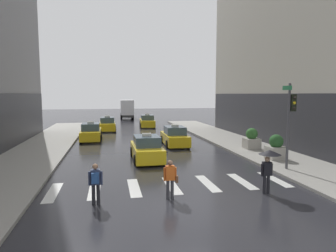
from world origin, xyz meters
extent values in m
plane|color=#26262B|center=(0.00, 0.00, 0.00)|extent=(160.00, 160.00, 0.00)
cube|color=silver|center=(-5.40, 3.00, 0.00)|extent=(0.50, 2.80, 0.01)
cube|color=silver|center=(-3.60, 3.00, 0.00)|extent=(0.50, 2.80, 0.01)
cube|color=silver|center=(-1.80, 3.00, 0.00)|extent=(0.50, 2.80, 0.01)
cube|color=silver|center=(0.00, 3.00, 0.00)|extent=(0.50, 2.80, 0.01)
cube|color=silver|center=(1.80, 3.00, 0.00)|extent=(0.50, 2.80, 0.01)
cube|color=silver|center=(3.60, 3.00, 0.00)|extent=(0.50, 2.80, 0.01)
cube|color=silver|center=(5.40, 3.00, 0.00)|extent=(0.50, 2.80, 0.01)
cube|color=#2D2D33|center=(10.45, 9.92, 2.20)|extent=(0.10, 31.36, 4.40)
cylinder|color=#47474C|center=(6.92, 4.34, 2.55)|extent=(0.14, 0.14, 4.80)
cube|color=black|center=(7.14, 4.34, 3.88)|extent=(0.30, 0.26, 0.95)
sphere|color=#28231E|center=(7.14, 4.20, 4.18)|extent=(0.17, 0.17, 0.17)
sphere|color=yellow|center=(7.14, 4.20, 3.88)|extent=(0.17, 0.17, 0.17)
sphere|color=#28231E|center=(7.14, 4.20, 3.58)|extent=(0.17, 0.17, 0.17)
cube|color=#196638|center=(6.87, 4.52, 4.70)|extent=(0.04, 0.84, 0.24)
cube|color=yellow|center=(-0.50, 8.80, 0.56)|extent=(1.83, 4.51, 0.84)
cube|color=#384C5B|center=(-0.50, 8.70, 1.30)|extent=(1.61, 2.11, 0.64)
cube|color=silver|center=(-0.50, 8.70, 1.71)|extent=(0.60, 0.24, 0.18)
cylinder|color=black|center=(-1.36, 10.14, 0.33)|extent=(0.22, 0.66, 0.66)
cylinder|color=black|center=(0.35, 10.15, 0.33)|extent=(0.22, 0.66, 0.66)
cylinder|color=black|center=(-1.34, 7.44, 0.33)|extent=(0.22, 0.66, 0.66)
cylinder|color=black|center=(0.37, 7.45, 0.33)|extent=(0.22, 0.66, 0.66)
cube|color=#F2EAB2|center=(-1.14, 11.06, 0.60)|extent=(0.20, 0.04, 0.14)
cube|color=#F2EAB2|center=(0.12, 11.07, 0.60)|extent=(0.20, 0.04, 0.14)
cube|color=yellow|center=(2.55, 14.05, 0.56)|extent=(1.88, 4.53, 0.84)
cube|color=#384C5B|center=(2.55, 13.95, 1.30)|extent=(1.64, 2.13, 0.64)
cube|color=silver|center=(2.55, 13.95, 1.71)|extent=(0.60, 0.25, 0.18)
cylinder|color=black|center=(1.72, 15.42, 0.33)|extent=(0.23, 0.66, 0.66)
cylinder|color=black|center=(3.43, 15.39, 0.33)|extent=(0.23, 0.66, 0.66)
cylinder|color=black|center=(1.67, 12.72, 0.33)|extent=(0.23, 0.66, 0.66)
cylinder|color=black|center=(3.38, 12.69, 0.33)|extent=(0.23, 0.66, 0.66)
cube|color=#F2EAB2|center=(1.96, 16.33, 0.60)|extent=(0.20, 0.04, 0.14)
cube|color=#F2EAB2|center=(3.22, 16.31, 0.60)|extent=(0.20, 0.04, 0.14)
cube|color=yellow|center=(-4.63, 18.35, 0.56)|extent=(1.81, 4.50, 0.84)
cube|color=#384C5B|center=(-4.63, 18.25, 1.30)|extent=(1.60, 2.10, 0.64)
cube|color=silver|center=(-4.63, 18.25, 1.71)|extent=(0.60, 0.24, 0.18)
cylinder|color=black|center=(-5.48, 19.70, 0.33)|extent=(0.22, 0.66, 0.66)
cylinder|color=black|center=(-3.77, 19.70, 0.33)|extent=(0.22, 0.66, 0.66)
cylinder|color=black|center=(-5.49, 17.00, 0.33)|extent=(0.22, 0.66, 0.66)
cylinder|color=black|center=(-3.78, 17.00, 0.33)|extent=(0.22, 0.66, 0.66)
cube|color=#F2EAB2|center=(-5.26, 20.62, 0.60)|extent=(0.20, 0.04, 0.14)
cube|color=#F2EAB2|center=(-4.00, 20.62, 0.60)|extent=(0.20, 0.04, 0.14)
cube|color=yellow|center=(-3.16, 25.72, 0.56)|extent=(1.87, 4.53, 0.84)
cube|color=#384C5B|center=(-3.16, 25.62, 1.30)|extent=(1.63, 2.12, 0.64)
cube|color=silver|center=(-3.16, 25.62, 1.71)|extent=(0.60, 0.25, 0.18)
cylinder|color=black|center=(-4.04, 27.06, 0.33)|extent=(0.23, 0.66, 0.66)
cylinder|color=black|center=(-2.33, 27.08, 0.33)|extent=(0.23, 0.66, 0.66)
cylinder|color=black|center=(-4.00, 24.36, 0.33)|extent=(0.23, 0.66, 0.66)
cylinder|color=black|center=(-2.29, 24.38, 0.33)|extent=(0.23, 0.66, 0.66)
cube|color=#F2EAB2|center=(-3.83, 27.98, 0.60)|extent=(0.20, 0.04, 0.14)
cube|color=#F2EAB2|center=(-2.57, 28.00, 0.60)|extent=(0.20, 0.04, 0.14)
cube|color=yellow|center=(2.02, 28.70, 0.56)|extent=(2.05, 4.60, 0.84)
cube|color=#384C5B|center=(2.01, 28.60, 1.30)|extent=(1.72, 2.19, 0.64)
cube|color=silver|center=(2.01, 28.60, 1.71)|extent=(0.61, 0.27, 0.18)
cylinder|color=black|center=(1.24, 30.10, 0.33)|extent=(0.26, 0.67, 0.66)
cylinder|color=black|center=(2.95, 30.00, 0.33)|extent=(0.26, 0.67, 0.66)
cylinder|color=black|center=(1.09, 27.40, 0.33)|extent=(0.26, 0.67, 0.66)
cylinder|color=black|center=(2.79, 27.31, 0.33)|extent=(0.26, 0.67, 0.66)
cube|color=#F2EAB2|center=(1.52, 31.01, 0.60)|extent=(0.20, 0.05, 0.14)
cube|color=#F2EAB2|center=(2.78, 30.93, 0.60)|extent=(0.20, 0.05, 0.14)
cube|color=#2D2D2D|center=(0.15, 42.80, 0.65)|extent=(1.98, 6.65, 0.40)
cube|color=silver|center=(0.24, 46.09, 1.90)|extent=(2.15, 1.86, 2.10)
cube|color=#384C5B|center=(0.26, 47.01, 2.27)|extent=(1.89, 0.09, 0.95)
cube|color=silver|center=(0.12, 41.90, 2.10)|extent=(2.33, 4.86, 2.50)
cylinder|color=black|center=(-0.77, 45.92, 0.45)|extent=(0.30, 0.91, 0.90)
cylinder|color=black|center=(1.23, 45.87, 0.45)|extent=(0.30, 0.91, 0.90)
cylinder|color=black|center=(-0.89, 41.38, 0.45)|extent=(0.30, 0.91, 0.90)
cylinder|color=black|center=(1.11, 41.33, 0.45)|extent=(0.30, 0.91, 0.90)
cylinder|color=black|center=(3.73, 1.04, 0.41)|extent=(0.14, 0.14, 0.82)
cylinder|color=black|center=(3.91, 1.04, 0.41)|extent=(0.14, 0.14, 0.82)
cube|color=black|center=(3.82, 1.04, 1.12)|extent=(0.36, 0.24, 0.60)
sphere|color=tan|center=(3.82, 1.04, 1.54)|extent=(0.22, 0.22, 0.22)
cylinder|color=black|center=(3.59, 1.04, 1.07)|extent=(0.09, 0.09, 0.55)
cylinder|color=black|center=(4.05, 1.04, 1.07)|extent=(0.09, 0.09, 0.55)
cylinder|color=#4C4C4C|center=(3.94, 1.04, 1.42)|extent=(0.02, 0.02, 1.00)
cone|color=black|center=(3.94, 1.04, 1.84)|extent=(0.96, 0.96, 0.20)
cylinder|color=black|center=(-3.54, 1.11, 0.41)|extent=(0.14, 0.14, 0.82)
cylinder|color=black|center=(-3.36, 1.11, 0.41)|extent=(0.14, 0.14, 0.82)
cube|color=#2D3856|center=(-3.45, 1.11, 1.12)|extent=(0.36, 0.24, 0.60)
sphere|color=#9E7051|center=(-3.45, 1.11, 1.54)|extent=(0.22, 0.22, 0.22)
cylinder|color=#2D3856|center=(-3.68, 1.11, 1.07)|extent=(0.09, 0.09, 0.55)
cylinder|color=#2D3856|center=(-3.22, 1.11, 1.07)|extent=(0.09, 0.09, 0.55)
cube|color=#264C8C|center=(-3.45, 0.89, 1.14)|extent=(0.28, 0.18, 0.40)
cylinder|color=#333338|center=(-0.54, 1.17, 0.41)|extent=(0.14, 0.14, 0.82)
cylinder|color=#333338|center=(-0.36, 1.17, 0.41)|extent=(0.14, 0.14, 0.82)
cube|color=#BF5119|center=(-0.45, 1.17, 1.12)|extent=(0.36, 0.24, 0.60)
sphere|color=brown|center=(-0.45, 1.17, 1.54)|extent=(0.22, 0.22, 0.22)
cylinder|color=#BF5119|center=(-0.68, 1.17, 1.07)|extent=(0.09, 0.09, 0.55)
cylinder|color=#BF5119|center=(-0.22, 1.17, 1.07)|extent=(0.09, 0.09, 0.55)
cube|color=brown|center=(-0.17, 1.17, 0.84)|extent=(0.10, 0.20, 0.28)
cube|color=#A8A399|center=(7.75, 6.85, 0.55)|extent=(1.10, 1.10, 0.80)
sphere|color=#285628|center=(7.75, 6.85, 1.30)|extent=(0.90, 0.90, 0.90)
cube|color=#A8A399|center=(7.90, 10.58, 0.55)|extent=(1.10, 1.10, 0.80)
sphere|color=#33662D|center=(7.90, 10.58, 1.30)|extent=(0.90, 0.90, 0.90)
camera|label=1|loc=(-2.84, -10.62, 4.34)|focal=31.93mm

